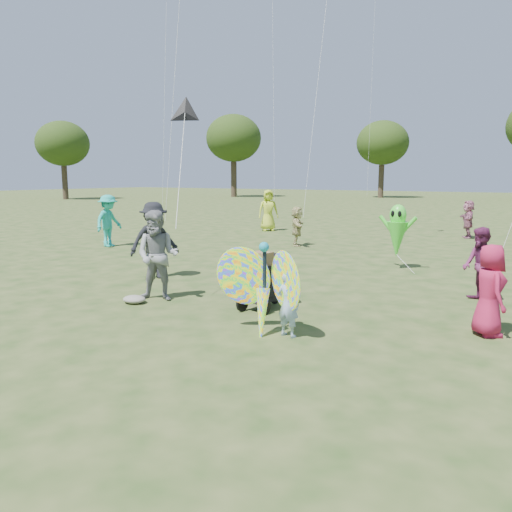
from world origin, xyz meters
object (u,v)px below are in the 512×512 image
at_px(crowd_a, 490,290).
at_px(crowd_j, 468,219).
at_px(crowd_g, 268,210).
at_px(alien_kite, 397,233).
at_px(adult_man, 158,256).
at_px(crowd_b, 154,240).
at_px(crowd_e, 480,265).
at_px(crowd_d, 297,226).
at_px(crowd_i, 109,221).
at_px(butterfly_kite, 263,289).
at_px(child_girl, 288,304).
at_px(jogging_stroller, 265,276).

bearing_deg(crowd_a, crowd_j, -19.70).
xyz_separation_m(crowd_g, alien_kite, (7.74, -6.50, 0.04)).
distance_m(adult_man, crowd_g, 13.24).
height_order(adult_man, crowd_a, adult_man).
height_order(crowd_b, crowd_e, crowd_b).
xyz_separation_m(crowd_d, crowd_i, (-5.63, -3.59, 0.21)).
bearing_deg(crowd_i, crowd_j, -55.25).
xyz_separation_m(crowd_d, butterfly_kite, (4.13, -9.32, 0.01)).
relative_size(child_girl, crowd_j, 0.68).
bearing_deg(crowd_a, crowd_d, 13.79).
bearing_deg(crowd_a, crowd_b, 55.77).
xyz_separation_m(crowd_d, crowd_g, (-3.42, 3.85, 0.23)).
height_order(adult_man, crowd_i, crowd_i).
relative_size(crowd_d, butterfly_kite, 0.81).
xyz_separation_m(child_girl, crowd_j, (0.30, 14.93, 0.24)).
relative_size(child_girl, crowd_b, 0.55).
bearing_deg(jogging_stroller, crowd_i, 161.47).
height_order(crowd_e, jogging_stroller, crowd_e).
bearing_deg(butterfly_kite, crowd_e, 56.35).
relative_size(crowd_a, crowd_j, 0.95).
relative_size(adult_man, crowd_e, 1.21).
bearing_deg(crowd_g, crowd_b, -116.28).
relative_size(child_girl, jogging_stroller, 0.95).
bearing_deg(crowd_d, alien_kite, -145.60).
relative_size(crowd_b, alien_kite, 1.07).
xyz_separation_m(child_girl, jogging_stroller, (-1.16, 1.25, 0.10)).
distance_m(crowd_g, crowd_i, 7.76).
bearing_deg(crowd_a, butterfly_kite, 90.63).
xyz_separation_m(crowd_a, jogging_stroller, (-3.79, -0.44, -0.11)).
distance_m(crowd_g, crowd_j, 8.45).
xyz_separation_m(crowd_b, crowd_i, (-5.28, 3.36, -0.02)).
bearing_deg(crowd_e, butterfly_kite, -64.72).
height_order(child_girl, crowd_e, crowd_e).
bearing_deg(crowd_j, butterfly_kite, -20.65).
bearing_deg(adult_man, crowd_d, 74.64).
xyz_separation_m(butterfly_kite, alien_kite, (0.20, 6.66, 0.25)).
distance_m(child_girl, crowd_i, 11.62).
relative_size(adult_man, alien_kite, 1.04).
bearing_deg(crowd_d, crowd_b, 153.07).
bearing_deg(crowd_b, alien_kite, -18.78).
bearing_deg(crowd_a, child_girl, 92.99).
distance_m(child_girl, crowd_g, 15.31).
relative_size(crowd_i, crowd_j, 1.21).
distance_m(crowd_e, crowd_i, 12.49).
relative_size(crowd_e, crowd_g, 0.80).
height_order(crowd_j, alien_kite, alien_kite).
height_order(child_girl, alien_kite, alien_kite).
bearing_deg(crowd_d, child_girl, -177.94).
bearing_deg(adult_man, crowd_e, 6.22).
bearing_deg(crowd_i, crowd_g, -23.42).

